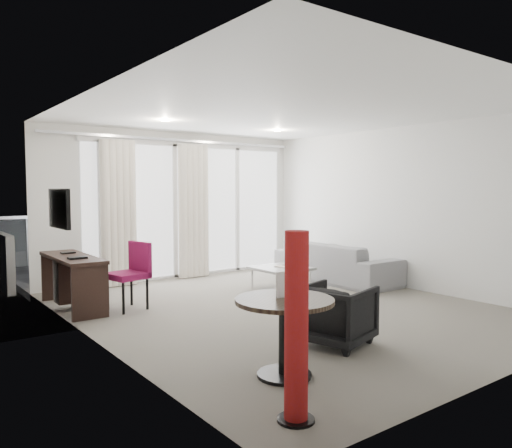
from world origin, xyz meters
TOP-DOWN VIEW (x-y plane):
  - floor at (0.00, 0.00)m, footprint 5.00×6.00m
  - ceiling at (0.00, 0.00)m, footprint 5.00×6.00m
  - wall_left at (-2.50, 0.00)m, footprint 0.00×6.00m
  - wall_right at (2.50, 0.00)m, footprint 0.00×6.00m
  - window_panel at (0.30, 2.98)m, footprint 4.00×0.02m
  - window_frame at (0.30, 2.97)m, footprint 4.10×0.06m
  - curtain_left at (-1.15, 2.82)m, footprint 0.60×0.20m
  - curtain_right at (0.25, 2.82)m, footprint 0.60×0.20m
  - curtain_track at (0.00, 2.82)m, footprint 4.80×0.04m
  - downlight_a at (-0.90, 1.60)m, footprint 0.12×0.12m
  - downlight_b at (1.20, 1.60)m, footprint 0.12×0.12m
  - desk at (-2.25, 1.68)m, footprint 0.47×1.50m
  - tv at (-2.46, 1.45)m, footprint 0.05×0.80m
  - desk_chair at (-1.68, 1.18)m, footprint 0.57×0.54m
  - round_table at (-1.54, -1.87)m, footprint 1.06×1.06m
  - menu_card at (-1.53, -1.83)m, footprint 0.12×0.03m
  - red_lamp at (-2.00, -2.55)m, footprint 0.35×0.35m
  - tub_armchair at (-0.55, -1.51)m, footprint 0.84×0.82m
  - coffee_table at (0.80, 1.01)m, footprint 0.81×0.81m
  - remote at (0.92, 1.01)m, footprint 0.11×0.17m
  - magazine at (0.85, 0.96)m, footprint 0.23×0.28m
  - sofa at (2.03, 1.01)m, footprint 0.90×2.31m
  - terrace_slab at (0.30, 4.50)m, footprint 5.60×3.00m
  - rattan_chair_a at (1.22, 4.54)m, footprint 0.56×0.56m
  - rattan_chair_b at (1.63, 4.56)m, footprint 0.61×0.61m
  - rattan_table at (1.30, 3.92)m, footprint 0.61×0.61m
  - balustrade at (0.30, 5.95)m, footprint 5.50×0.06m

SIDE VIEW (x-z plane):
  - terrace_slab at x=0.30m, z-range -0.12..0.00m
  - floor at x=0.00m, z-range 0.00..0.00m
  - coffee_table at x=0.80m, z-range 0.00..0.36m
  - rattan_table at x=1.30m, z-range 0.00..0.55m
  - tub_armchair at x=-0.55m, z-range 0.00..0.62m
  - round_table at x=-1.54m, z-range 0.00..0.67m
  - sofa at x=2.03m, z-range 0.00..0.67m
  - desk at x=-2.25m, z-range 0.00..0.70m
  - remote at x=0.92m, z-range 0.35..0.37m
  - magazine at x=0.85m, z-range 0.35..0.37m
  - rattan_chair_a at x=1.22m, z-range 0.00..0.73m
  - rattan_chair_b at x=1.63m, z-range 0.00..0.75m
  - desk_chair at x=-1.68m, z-range 0.00..0.89m
  - balustrade at x=0.30m, z-range -0.02..1.02m
  - red_lamp at x=-2.00m, z-range 0.00..1.31m
  - menu_card at x=-1.53m, z-range 0.61..0.83m
  - window_panel at x=0.30m, z-range 0.01..2.39m
  - curtain_left at x=-1.15m, z-range 0.01..2.39m
  - curtain_right at x=0.25m, z-range 0.01..2.39m
  - window_frame at x=0.30m, z-range -0.02..2.42m
  - wall_left at x=-2.50m, z-range 0.00..2.60m
  - wall_right at x=2.50m, z-range 0.00..2.60m
  - tv at x=-2.46m, z-range 1.10..1.60m
  - curtain_track at x=0.00m, z-range 2.43..2.47m
  - downlight_a at x=-0.90m, z-range 2.58..2.60m
  - downlight_b at x=1.20m, z-range 2.58..2.60m
  - ceiling at x=0.00m, z-range 2.60..2.60m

